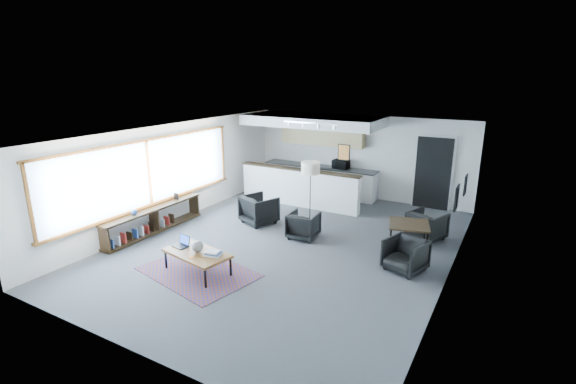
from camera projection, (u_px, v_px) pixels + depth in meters
The scene contains 21 objects.
room at pixel (289, 191), 9.39m from camera, with size 7.02×9.02×2.62m.
window at pixel (149, 174), 10.23m from camera, with size 0.10×5.95×1.66m.
console at pixel (153, 221), 10.34m from camera, with size 0.35×3.00×0.80m.
kitchenette at pixel (314, 155), 13.03m from camera, with size 4.20×1.96×2.60m.
doorway at pixel (433, 172), 12.06m from camera, with size 1.10×0.12×2.15m.
track_light at pixel (310, 124), 11.16m from camera, with size 1.60×0.07×0.15m.
wall_art_lower at pixel (457, 198), 8.01m from camera, with size 0.03×0.38×0.48m.
wall_art_upper at pixel (465, 185), 9.12m from camera, with size 0.03×0.34×0.44m.
kilim_rug at pixel (198, 272), 8.38m from camera, with size 2.53×1.97×0.01m.
coffee_table at pixel (197, 254), 8.27m from camera, with size 1.47×0.97×0.44m.
laptop at pixel (183, 243), 8.54m from camera, with size 0.34×0.30×0.22m.
ceramic_pot at pixel (198, 247), 8.23m from camera, with size 0.23×0.23×0.23m.
book_stack at pixel (213, 253), 8.10m from camera, with size 0.36×0.31×0.10m.
coaster at pixel (191, 258), 8.00m from camera, with size 0.12×0.12×0.01m.
armchair_left at pixel (259, 208), 11.01m from camera, with size 0.80×0.75×0.83m, color black.
armchair_right at pixel (304, 224), 10.04m from camera, with size 0.68×0.63×0.69m, color black.
floor_lamp at pixel (311, 170), 10.68m from camera, with size 0.53×0.53×1.67m.
dining_table at pixel (409, 226), 9.08m from camera, with size 1.02×1.02×0.70m.
dining_chair_near at pixel (405, 256), 8.39m from camera, with size 0.61×0.57×0.63m, color black.
dining_chair_far at pixel (427, 226), 9.95m from camera, with size 0.64×0.59×0.65m, color black.
microwave at pixel (341, 163), 13.13m from camera, with size 0.50×0.28×0.34m, color black.
Camera 1 is at (4.41, -7.87, 3.89)m, focal length 26.00 mm.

